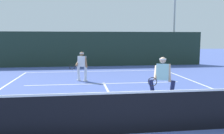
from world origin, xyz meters
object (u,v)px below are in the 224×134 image
Objects in this scene: player_far at (82,65)px; light_pole at (174,12)px; tennis_ball at (141,93)px; player_near at (162,78)px.

player_far is 12.42m from light_pole.
light_pole is (6.02, 11.63, 4.47)m from tennis_ball.
player_far is at bearing 126.02° from tennis_ball.
tennis_ball is 13.83m from light_pole.
player_near is 5.28m from player_far.
light_pole is (8.33, 8.45, 3.67)m from player_far.
player_far is 23.17× the size of tennis_ball.
player_near is 0.22× the size of light_pole.
player_near is at bearing 146.30° from player_far.
player_near reaches higher than player_far.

